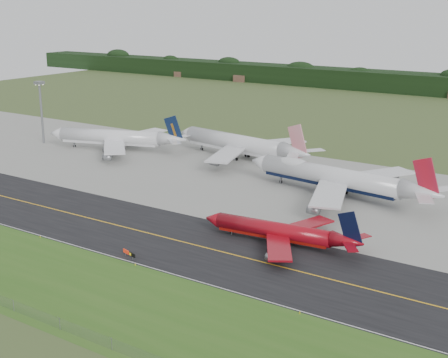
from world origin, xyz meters
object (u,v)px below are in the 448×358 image
jet_ba_747 (336,178)px  jet_star_tail (241,144)px  jet_navy_gold (117,138)px  floodlight_mast (41,101)px  taxiway_sign (129,253)px  jet_red_737 (281,232)px

jet_ba_747 → jet_star_tail: size_ratio=1.04×
jet_ba_747 → jet_star_tail: jet_star_tail is taller
jet_star_tail → jet_navy_gold: bearing=-163.3°
jet_navy_gold → floodlight_mast: size_ratio=2.20×
jet_ba_747 → floodlight_mast: floodlight_mast is taller
jet_star_tail → taxiway_sign: bearing=-73.2°
jet_star_tail → jet_red_737: bearing=-51.7°
jet_ba_747 → jet_navy_gold: 92.91m
jet_red_737 → jet_star_tail: (-51.02, 64.50, 2.34)m
jet_ba_747 → jet_star_tail: (-46.17, 22.49, -0.06)m
jet_navy_gold → taxiway_sign: jet_navy_gold is taller
floodlight_mast → jet_star_tail: bearing=15.0°
jet_red_737 → jet_star_tail: 82.27m
jet_red_737 → taxiway_sign: 35.10m
jet_red_737 → floodlight_mast: floodlight_mast is taller
floodlight_mast → taxiway_sign: size_ratio=5.50×
jet_navy_gold → taxiway_sign: bearing=-46.1°
jet_red_737 → jet_navy_gold: (-97.37, 50.58, 1.76)m
jet_navy_gold → floodlight_mast: 35.74m
jet_red_737 → taxiway_sign: (-23.85, -25.69, -1.85)m
jet_navy_gold → jet_star_tail: (46.35, 13.92, 0.58)m
jet_red_737 → jet_navy_gold: jet_navy_gold is taller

